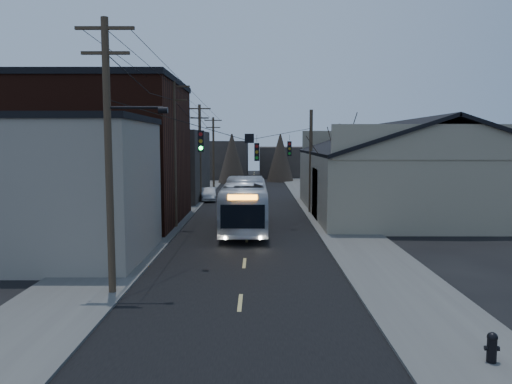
% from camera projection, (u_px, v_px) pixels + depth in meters
% --- Properties ---
extents(ground, '(160.00, 160.00, 0.00)m').
position_uv_depth(ground, '(238.00, 323.00, 16.39)').
color(ground, black).
rests_on(ground, ground).
extents(road_surface, '(9.00, 110.00, 0.02)m').
position_uv_depth(road_surface, '(251.00, 206.00, 46.23)').
color(road_surface, black).
rests_on(road_surface, ground).
extents(sidewalk_left, '(4.00, 110.00, 0.12)m').
position_uv_depth(sidewalk_left, '(181.00, 205.00, 46.25)').
color(sidewalk_left, '#474744').
rests_on(sidewalk_left, ground).
extents(sidewalk_right, '(4.00, 110.00, 0.12)m').
position_uv_depth(sidewalk_right, '(321.00, 205.00, 46.21)').
color(sidewalk_right, '#474744').
rests_on(sidewalk_right, ground).
extents(building_clapboard, '(8.00, 8.00, 7.00)m').
position_uv_depth(building_clapboard, '(66.00, 190.00, 25.02)').
color(building_clapboard, gray).
rests_on(building_clapboard, ground).
extents(building_brick, '(10.00, 12.00, 10.00)m').
position_uv_depth(building_brick, '(110.00, 154.00, 35.81)').
color(building_brick, black).
rests_on(building_brick, ground).
extents(building_left_far, '(9.00, 14.00, 7.00)m').
position_uv_depth(building_left_far, '(160.00, 165.00, 51.88)').
color(building_left_far, '#302A26').
rests_on(building_left_far, ground).
extents(warehouse, '(16.16, 20.60, 7.73)m').
position_uv_depth(warehouse, '(408.00, 181.00, 40.95)').
color(warehouse, gray).
rests_on(warehouse, ground).
extents(building_far_left, '(10.00, 12.00, 6.00)m').
position_uv_depth(building_far_left, '(217.00, 160.00, 80.77)').
color(building_far_left, '#302A26').
rests_on(building_far_left, ground).
extents(building_far_right, '(12.00, 14.00, 5.00)m').
position_uv_depth(building_far_right, '(294.00, 161.00, 85.76)').
color(building_far_right, '#302A26').
rests_on(building_far_right, ground).
extents(bare_tree, '(0.40, 0.40, 7.20)m').
position_uv_depth(bare_tree, '(339.00, 174.00, 35.90)').
color(bare_tree, black).
rests_on(bare_tree, ground).
extents(utility_lines, '(11.24, 45.28, 10.50)m').
position_uv_depth(utility_lines, '(211.00, 154.00, 39.92)').
color(utility_lines, '#382B1E').
rests_on(utility_lines, ground).
extents(bus, '(2.93, 12.28, 3.42)m').
position_uv_depth(bus, '(245.00, 204.00, 33.81)').
color(bus, silver).
rests_on(bus, ground).
extents(parked_car, '(1.90, 4.15, 1.32)m').
position_uv_depth(parked_car, '(208.00, 194.00, 49.88)').
color(parked_car, '#B7B9BF').
rests_on(parked_car, ground).
extents(fire_hydrant, '(0.39, 0.28, 0.82)m').
position_uv_depth(fire_hydrant, '(492.00, 346.00, 13.15)').
color(fire_hydrant, black).
rests_on(fire_hydrant, sidewalk_right).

